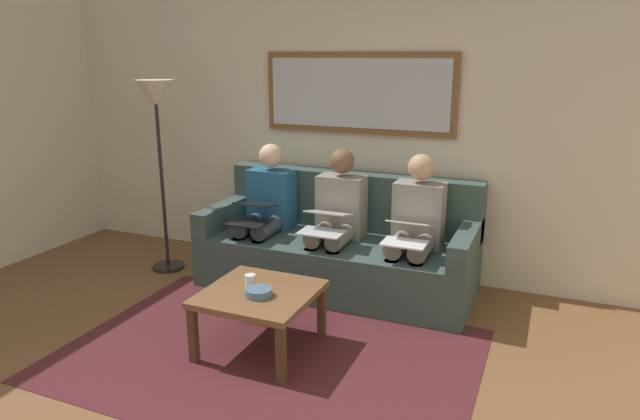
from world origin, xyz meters
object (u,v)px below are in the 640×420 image
(laptop_black, at_px, (252,212))
(couch, at_px, (340,249))
(standing_lamp, at_px, (157,115))
(person_right, at_px, (266,208))
(person_middle, at_px, (337,216))
(person_left, at_px, (415,225))
(laptop_white, at_px, (407,232))
(laptop_silver, at_px, (325,221))
(coffee_table, at_px, (259,299))
(cup, at_px, (250,281))
(framed_mirror, at_px, (358,93))
(bowl, at_px, (259,292))

(laptop_black, bearing_deg, couch, -154.06)
(standing_lamp, bearing_deg, person_right, -167.67)
(person_middle, relative_size, standing_lamp, 0.69)
(couch, xyz_separation_m, person_left, (-0.64, 0.07, 0.30))
(person_left, xyz_separation_m, laptop_white, (-0.00, 0.24, 0.02))
(couch, distance_m, laptop_silver, 0.45)
(laptop_black, bearing_deg, coffee_table, 121.60)
(person_left, relative_size, laptop_silver, 3.12)
(coffee_table, height_order, standing_lamp, standing_lamp)
(person_left, bearing_deg, coffee_table, 57.84)
(laptop_white, height_order, laptop_silver, same)
(couch, bearing_deg, cup, 82.38)
(person_middle, bearing_deg, framed_mirror, -90.00)
(couch, xyz_separation_m, bowl, (0.05, 1.29, 0.12))
(person_right, relative_size, standing_lamp, 0.69)
(person_middle, xyz_separation_m, laptop_black, (0.64, 0.24, 0.03))
(framed_mirror, relative_size, laptop_silver, 4.53)
(framed_mirror, height_order, laptop_silver, framed_mirror)
(cup, height_order, person_right, person_right)
(laptop_black, bearing_deg, person_middle, -159.24)
(coffee_table, height_order, laptop_white, laptop_white)
(coffee_table, height_order, bowl, bowl)
(person_left, distance_m, laptop_white, 0.24)
(coffee_table, xyz_separation_m, cup, (0.08, -0.02, 0.10))
(person_left, bearing_deg, cup, 54.60)
(bowl, height_order, person_right, person_right)
(coffee_table, height_order, laptop_black, laptop_black)
(cup, bearing_deg, person_middle, -98.08)
(laptop_white, distance_m, standing_lamp, 2.31)
(person_right, bearing_deg, laptop_silver, 159.32)
(laptop_white, xyz_separation_m, laptop_black, (1.28, 0.00, 0.01))
(laptop_black, xyz_separation_m, standing_lamp, (0.91, -0.04, 0.74))
(couch, distance_m, bowl, 1.29)
(coffee_table, xyz_separation_m, person_left, (-0.72, -1.15, 0.25))
(framed_mirror, xyz_separation_m, person_left, (-0.64, 0.46, -0.94))
(cup, xyz_separation_m, bowl, (-0.11, 0.09, -0.02))
(bowl, bearing_deg, laptop_black, -58.75)
(laptop_white, height_order, standing_lamp, standing_lamp)
(bowl, bearing_deg, coffee_table, -63.55)
(couch, bearing_deg, person_middle, 90.00)
(framed_mirror, relative_size, laptop_black, 4.47)
(standing_lamp, bearing_deg, bowl, 145.85)
(laptop_black, bearing_deg, framed_mirror, -132.45)
(person_left, relative_size, standing_lamp, 0.69)
(cup, relative_size, standing_lamp, 0.05)
(coffee_table, distance_m, person_right, 1.30)
(framed_mirror, bearing_deg, laptop_white, 132.52)
(laptop_black, bearing_deg, bowl, 121.25)
(framed_mirror, bearing_deg, cup, 84.24)
(standing_lamp, bearing_deg, coffee_table, 147.08)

